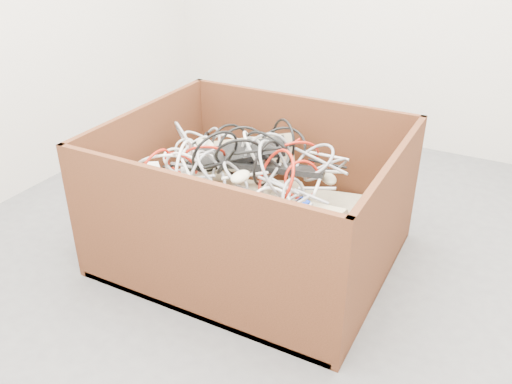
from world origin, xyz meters
The scene contains 8 objects.
ground centered at (0.00, 0.00, 0.00)m, with size 3.00×3.00×0.00m, color #4E4E50.
cardboard_box centered at (-0.15, -0.03, 0.15)m, with size 1.13×0.94×0.59m.
keyboard_pile centered at (-0.16, -0.01, 0.28)m, with size 0.90×0.72×0.36m.
mice_scatter centered at (-0.09, -0.08, 0.35)m, with size 0.80×0.68×0.23m.
power_strip_left centered at (-0.34, 0.04, 0.38)m, with size 0.33×0.06×0.04m, color white.
power_strip_right centered at (-0.48, -0.22, 0.35)m, with size 0.28×0.06×0.04m, color white.
vga_plug centered at (0.11, -0.08, 0.35)m, with size 0.04×0.04×0.02m, color #0C2CBE.
cable_tangle centered at (-0.24, -0.01, 0.40)m, with size 0.99×0.84×0.43m.
Camera 1 is at (0.78, -1.74, 1.36)m, focal length 37.57 mm.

